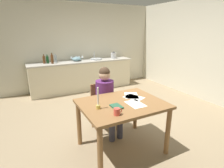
# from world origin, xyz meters

# --- Properties ---
(ground_plane) EXTENTS (5.20, 5.20, 0.04)m
(ground_plane) POSITION_xyz_m (0.00, 0.00, -0.02)
(ground_plane) COLOR #937F60
(wall_back) EXTENTS (5.20, 0.12, 2.60)m
(wall_back) POSITION_xyz_m (0.00, 2.60, 1.30)
(wall_back) COLOR beige
(wall_back) RESTS_ON ground
(wall_right) EXTENTS (0.12, 5.20, 2.60)m
(wall_right) POSITION_xyz_m (2.60, 0.00, 1.30)
(wall_right) COLOR beige
(wall_right) RESTS_ON ground
(kitchen_counter) EXTENTS (3.13, 0.64, 0.90)m
(kitchen_counter) POSITION_xyz_m (0.00, 2.24, 0.45)
(kitchen_counter) COLOR beige
(kitchen_counter) RESTS_ON ground
(dining_table) EXTENTS (1.21, 0.95, 0.78)m
(dining_table) POSITION_xyz_m (-0.44, -0.88, 0.67)
(dining_table) COLOR olive
(dining_table) RESTS_ON ground
(chair_at_table) EXTENTS (0.43, 0.43, 0.86)m
(chair_at_table) POSITION_xyz_m (-0.43, -0.17, 0.48)
(chair_at_table) COLOR olive
(chair_at_table) RESTS_ON ground
(person_seated) EXTENTS (0.34, 0.60, 1.19)m
(person_seated) POSITION_xyz_m (-0.42, -0.31, 0.68)
(person_seated) COLOR #592666
(person_seated) RESTS_ON ground
(coffee_mug) EXTENTS (0.12, 0.08, 0.09)m
(coffee_mug) POSITION_xyz_m (-0.70, -1.19, 0.83)
(coffee_mug) COLOR #D84C3F
(coffee_mug) RESTS_ON dining_table
(candlestick) EXTENTS (0.06, 0.06, 0.30)m
(candlestick) POSITION_xyz_m (-0.84, -0.91, 0.87)
(candlestick) COLOR gold
(candlestick) RESTS_ON dining_table
(book_magazine) EXTENTS (0.13, 0.18, 0.02)m
(book_magazine) POSITION_xyz_m (-0.59, -0.99, 0.79)
(book_magazine) COLOR #295C40
(book_magazine) RESTS_ON dining_table
(paper_letter) EXTENTS (0.31, 0.35, 0.00)m
(paper_letter) POSITION_xyz_m (-0.17, -0.79, 0.78)
(paper_letter) COLOR white
(paper_letter) RESTS_ON dining_table
(paper_bill) EXTENTS (0.32, 0.36, 0.00)m
(paper_bill) POSITION_xyz_m (-0.16, -0.70, 0.78)
(paper_bill) COLOR white
(paper_bill) RESTS_ON dining_table
(paper_envelope) EXTENTS (0.21, 0.30, 0.00)m
(paper_envelope) POSITION_xyz_m (-0.30, -1.01, 0.78)
(paper_envelope) COLOR white
(paper_envelope) RESTS_ON dining_table
(sink_unit) EXTENTS (0.36, 0.36, 0.24)m
(sink_unit) POSITION_xyz_m (0.46, 2.24, 0.92)
(sink_unit) COLOR #B2B7BC
(sink_unit) RESTS_ON kitchen_counter
(bottle_oil) EXTENTS (0.07, 0.07, 0.26)m
(bottle_oil) POSITION_xyz_m (-1.08, 2.28, 1.01)
(bottle_oil) COLOR #593319
(bottle_oil) RESTS_ON kitchen_counter
(bottle_vinegar) EXTENTS (0.07, 0.07, 0.24)m
(bottle_vinegar) POSITION_xyz_m (-0.99, 2.29, 1.00)
(bottle_vinegar) COLOR #194C23
(bottle_vinegar) RESTS_ON kitchen_counter
(bottle_wine_red) EXTENTS (0.07, 0.07, 0.30)m
(bottle_wine_red) POSITION_xyz_m (-0.88, 2.17, 1.03)
(bottle_wine_red) COLOR #593319
(bottle_wine_red) RESTS_ON kitchen_counter
(bottle_sauce) EXTENTS (0.07, 0.07, 0.25)m
(bottle_sauce) POSITION_xyz_m (-0.77, 2.30, 1.01)
(bottle_sauce) COLOR #8C999E
(bottle_sauce) RESTS_ON kitchen_counter
(mixing_bowl) EXTENTS (0.27, 0.27, 0.12)m
(mixing_bowl) POSITION_xyz_m (-0.15, 2.29, 0.96)
(mixing_bowl) COLOR #668C99
(mixing_bowl) RESTS_ON kitchen_counter
(stovetop_kettle) EXTENTS (0.18, 0.18, 0.22)m
(stovetop_kettle) POSITION_xyz_m (1.08, 2.24, 1.00)
(stovetop_kettle) COLOR #B7BABF
(stovetop_kettle) RESTS_ON kitchen_counter
(wine_glass_near_sink) EXTENTS (0.07, 0.07, 0.15)m
(wine_glass_near_sink) POSITION_xyz_m (0.06, 2.39, 1.01)
(wine_glass_near_sink) COLOR silver
(wine_glass_near_sink) RESTS_ON kitchen_counter
(wine_glass_by_kettle) EXTENTS (0.07, 0.07, 0.15)m
(wine_glass_by_kettle) POSITION_xyz_m (-0.04, 2.39, 1.01)
(wine_glass_by_kettle) COLOR silver
(wine_glass_by_kettle) RESTS_ON kitchen_counter
(wine_glass_back_left) EXTENTS (0.07, 0.07, 0.15)m
(wine_glass_back_left) POSITION_xyz_m (-0.13, 2.39, 1.01)
(wine_glass_back_left) COLOR silver
(wine_glass_back_left) RESTS_ON kitchen_counter
(wine_glass_back_right) EXTENTS (0.07, 0.07, 0.15)m
(wine_glass_back_right) POSITION_xyz_m (-0.28, 2.39, 1.01)
(wine_glass_back_right) COLOR silver
(wine_glass_back_right) RESTS_ON kitchen_counter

